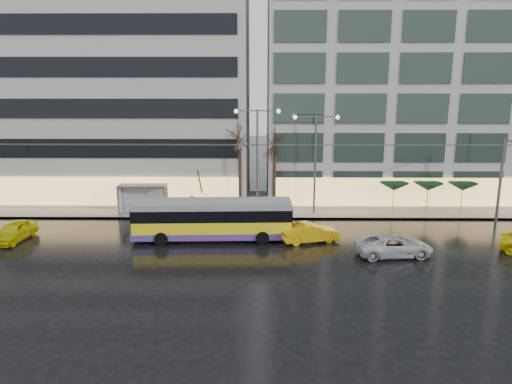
{
  "coord_description": "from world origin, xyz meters",
  "views": [
    {
      "loc": [
        2.32,
        -31.76,
        11.92
      ],
      "look_at": [
        1.95,
        5.0,
        3.34
      ],
      "focal_mm": 35.0,
      "sensor_mm": 36.0,
      "label": 1
    }
  ],
  "objects_px": {
    "bus_shelter": "(139,192)",
    "taxi_a": "(14,231)",
    "street_lamp_near": "(257,147)",
    "trolleybus": "(213,221)"
  },
  "relations": [
    {
      "from": "taxi_a",
      "to": "street_lamp_near",
      "type": "bearing_deg",
      "value": 30.19
    },
    {
      "from": "trolleybus",
      "to": "taxi_a",
      "type": "xyz_separation_m",
      "value": [
        -14.66,
        -0.41,
        -0.74
      ]
    },
    {
      "from": "bus_shelter",
      "to": "trolleybus",
      "type": "bearing_deg",
      "value": -44.7
    },
    {
      "from": "trolleybus",
      "to": "street_lamp_near",
      "type": "bearing_deg",
      "value": 65.61
    },
    {
      "from": "bus_shelter",
      "to": "taxi_a",
      "type": "height_order",
      "value": "bus_shelter"
    },
    {
      "from": "trolleybus",
      "to": "bus_shelter",
      "type": "bearing_deg",
      "value": 135.3
    },
    {
      "from": "trolleybus",
      "to": "street_lamp_near",
      "type": "height_order",
      "value": "street_lamp_near"
    },
    {
      "from": "bus_shelter",
      "to": "street_lamp_near",
      "type": "relative_size",
      "value": 0.47
    },
    {
      "from": "bus_shelter",
      "to": "taxi_a",
      "type": "distance_m",
      "value": 10.67
    },
    {
      "from": "trolleybus",
      "to": "taxi_a",
      "type": "height_order",
      "value": "trolleybus"
    }
  ]
}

